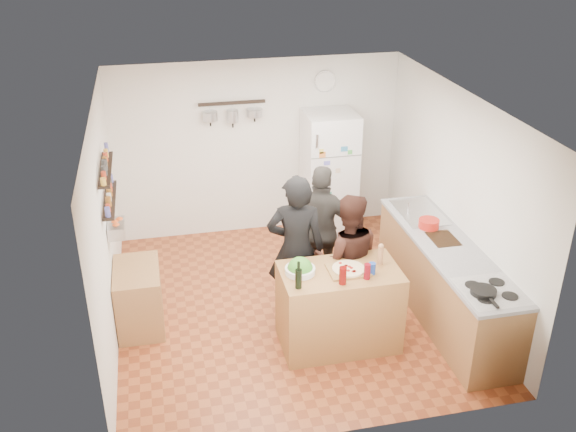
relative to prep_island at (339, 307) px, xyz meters
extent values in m
plane|color=brown|center=(-0.36, 0.80, -0.46)|extent=(4.20, 4.20, 0.00)
plane|color=white|center=(-0.36, 0.80, 2.04)|extent=(4.20, 4.20, 0.00)
plane|color=silver|center=(-0.36, 2.90, 0.79)|extent=(4.00, 0.00, 4.00)
plane|color=silver|center=(-2.36, 0.80, 0.79)|extent=(0.00, 4.20, 4.20)
plane|color=silver|center=(1.64, 0.80, 0.79)|extent=(0.00, 4.20, 4.20)
cube|color=olive|center=(0.00, 0.00, 0.00)|extent=(1.25, 0.72, 0.91)
cube|color=brown|center=(0.08, -0.02, 0.47)|extent=(0.42, 0.34, 0.02)
cylinder|color=#CCB286|center=(0.08, -0.02, 0.48)|extent=(0.34, 0.34, 0.02)
cylinder|color=silver|center=(-0.42, 0.05, 0.49)|extent=(0.32, 0.32, 0.06)
cylinder|color=black|center=(-0.50, -0.22, 0.56)|extent=(0.07, 0.07, 0.21)
cylinder|color=#530807|center=(-0.05, -0.24, 0.55)|extent=(0.08, 0.08, 0.19)
cylinder|color=#5D0811|center=(0.22, -0.20, 0.54)|extent=(0.07, 0.07, 0.17)
cylinder|color=#A06B43|center=(0.45, 0.05, 0.55)|extent=(0.06, 0.06, 0.19)
cylinder|color=navy|center=(0.30, -0.12, 0.52)|extent=(0.08, 0.08, 0.12)
imported|color=black|center=(-0.34, 0.58, 0.43)|extent=(0.73, 0.56, 1.78)
imported|color=black|center=(0.21, 0.42, 0.33)|extent=(0.86, 0.72, 1.57)
imported|color=#302D2B|center=(0.09, 1.08, 0.36)|extent=(1.04, 0.80, 1.64)
cube|color=#9E7042|center=(1.34, 0.25, -0.01)|extent=(0.63, 2.63, 0.90)
cube|color=white|center=(1.34, -0.70, 0.46)|extent=(0.60, 0.62, 0.02)
cylinder|color=black|center=(1.24, -0.72, 0.49)|extent=(0.25, 0.25, 0.05)
cube|color=silver|center=(1.34, 1.10, 0.46)|extent=(0.50, 0.80, 0.03)
cube|color=brown|center=(1.34, 0.42, 0.46)|extent=(0.30, 0.40, 0.02)
cylinder|color=#AF1D14|center=(1.29, 0.71, 0.52)|extent=(0.24, 0.24, 0.10)
cube|color=white|center=(0.59, 2.55, 0.45)|extent=(0.70, 0.68, 1.80)
cylinder|color=silver|center=(0.59, 2.88, 1.69)|extent=(0.30, 0.03, 0.30)
cube|color=black|center=(-2.29, 1.00, 1.04)|extent=(0.12, 1.00, 0.02)
cube|color=black|center=(-2.29, 1.00, 1.40)|extent=(0.12, 1.00, 0.02)
cube|color=silver|center=(-2.26, 1.00, 0.69)|extent=(0.18, 0.35, 0.14)
cube|color=#A87546|center=(-2.10, 0.79, -0.09)|extent=(0.50, 0.80, 0.73)
cube|color=black|center=(-0.71, 2.80, 1.49)|extent=(0.90, 0.04, 0.04)
camera|label=1|loc=(-1.75, -5.48, 3.92)|focal=40.00mm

